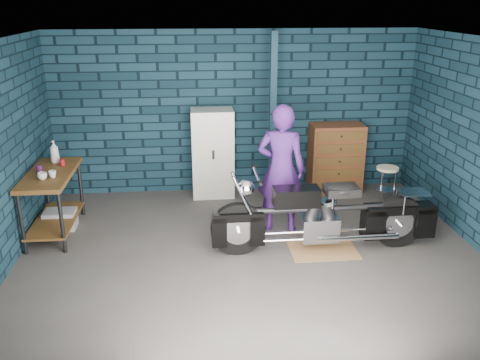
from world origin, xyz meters
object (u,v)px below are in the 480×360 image
object	(u,v)px
locker	(213,153)
shop_stool	(386,186)
tool_chest	(336,158)
person	(281,169)
workbench	(54,203)
motorcycle	(325,211)
storage_bin	(60,219)

from	to	relation	value
locker	shop_stool	xyz separation A→B (m)	(2.74, -0.68, -0.42)
tool_chest	shop_stool	size ratio (longest dim) A/B	1.86
person	locker	bearing A→B (deg)	-41.86
workbench	shop_stool	world-z (taller)	workbench
motorcycle	storage_bin	distance (m)	3.79
motorcycle	tool_chest	size ratio (longest dim) A/B	2.16
workbench	tool_chest	xyz separation A→B (m)	(4.38, 1.27, 0.13)
tool_chest	person	bearing A→B (deg)	-129.44
workbench	locker	xyz separation A→B (m)	(2.29, 1.27, 0.28)
motorcycle	locker	bearing A→B (deg)	122.10
tool_chest	storage_bin	bearing A→B (deg)	-165.59
workbench	shop_stool	bearing A→B (deg)	6.77
tool_chest	shop_stool	bearing A→B (deg)	-45.89
workbench	locker	world-z (taller)	locker
workbench	person	size ratio (longest dim) A/B	0.76
motorcycle	storage_bin	world-z (taller)	motorcycle
storage_bin	shop_stool	xyz separation A→B (m)	(5.01, 0.44, 0.18)
person	shop_stool	xyz separation A→B (m)	(1.86, 0.79, -0.60)
storage_bin	tool_chest	world-z (taller)	tool_chest
locker	tool_chest	distance (m)	2.09
workbench	storage_bin	bearing A→B (deg)	82.57
motorcycle	tool_chest	distance (m)	2.25
workbench	motorcycle	bearing A→B (deg)	-13.21
motorcycle	person	distance (m)	0.89
storage_bin	shop_stool	distance (m)	5.03
person	storage_bin	distance (m)	3.27
motorcycle	locker	distance (m)	2.53
workbench	motorcycle	size ratio (longest dim) A/B	0.55
person	locker	distance (m)	1.72
workbench	locker	distance (m)	2.63
shop_stool	motorcycle	bearing A→B (deg)	-133.69
person	locker	size ratio (longest dim) A/B	1.25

